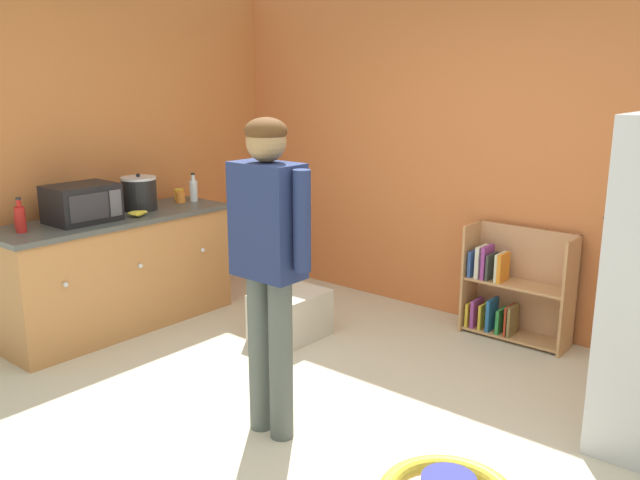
% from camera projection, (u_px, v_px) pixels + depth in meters
% --- Properties ---
extents(ground_plane, '(12.00, 12.00, 0.00)m').
position_uv_depth(ground_plane, '(296.00, 435.00, 3.72)').
color(ground_plane, beige).
rests_on(ground_plane, ground).
extents(back_wall, '(5.20, 0.06, 2.70)m').
position_uv_depth(back_wall, '(496.00, 156.00, 5.13)').
color(back_wall, '#CC6F3B').
rests_on(back_wall, ground).
extents(left_side_wall, '(0.06, 2.99, 2.70)m').
position_uv_depth(left_side_wall, '(128.00, 149.00, 5.63)').
color(left_side_wall, '#C7723A').
rests_on(left_side_wall, ground).
extents(kitchen_counter, '(0.65, 1.87, 0.90)m').
position_uv_depth(kitchen_counter, '(118.00, 272.00, 5.24)').
color(kitchen_counter, '#B47943').
rests_on(kitchen_counter, ground).
extents(bookshelf, '(0.80, 0.28, 0.85)m').
position_uv_depth(bookshelf, '(512.00, 290.00, 5.05)').
color(bookshelf, tan).
rests_on(bookshelf, ground).
extents(standing_person, '(0.57, 0.22, 1.75)m').
position_uv_depth(standing_person, '(268.00, 250.00, 3.50)').
color(standing_person, '#4E5651').
rests_on(standing_person, ground).
extents(pet_carrier, '(0.42, 0.55, 0.36)m').
position_uv_depth(pet_carrier, '(290.00, 315.00, 5.07)').
color(pet_carrier, beige).
rests_on(pet_carrier, ground).
extents(microwave, '(0.37, 0.48, 0.28)m').
position_uv_depth(microwave, '(82.00, 203.00, 4.91)').
color(microwave, black).
rests_on(microwave, kitchen_counter).
extents(crock_pot, '(0.28, 0.28, 0.30)m').
position_uv_depth(crock_pot, '(139.00, 193.00, 5.35)').
color(crock_pot, black).
rests_on(crock_pot, kitchen_counter).
extents(banana_bunch, '(0.15, 0.16, 0.04)m').
position_uv_depth(banana_bunch, '(139.00, 213.00, 5.11)').
color(banana_bunch, yellow).
rests_on(banana_bunch, kitchen_counter).
extents(clear_bottle, '(0.07, 0.07, 0.25)m').
position_uv_depth(clear_bottle, '(194.00, 190.00, 5.72)').
color(clear_bottle, silver).
rests_on(clear_bottle, kitchen_counter).
extents(ketchup_bottle, '(0.07, 0.07, 0.25)m').
position_uv_depth(ketchup_bottle, '(20.00, 218.00, 4.58)').
color(ketchup_bottle, red).
rests_on(ketchup_bottle, kitchen_counter).
extents(orange_cup, '(0.08, 0.08, 0.09)m').
position_uv_depth(orange_cup, '(180.00, 197.00, 5.67)').
color(orange_cup, orange).
rests_on(orange_cup, kitchen_counter).
extents(red_cup, '(0.08, 0.08, 0.09)m').
position_uv_depth(red_cup, '(20.00, 221.00, 4.73)').
color(red_cup, red).
rests_on(red_cup, kitchen_counter).
extents(yellow_cup, '(0.08, 0.08, 0.09)m').
position_uv_depth(yellow_cup, '(179.00, 194.00, 5.80)').
color(yellow_cup, yellow).
rests_on(yellow_cup, kitchen_counter).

